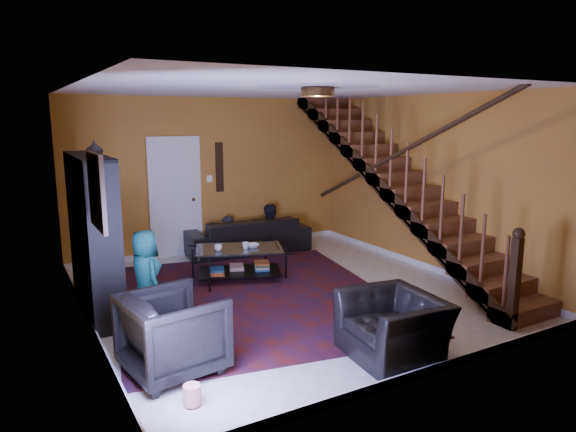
% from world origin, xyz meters
% --- Properties ---
extents(floor, '(5.50, 5.50, 0.00)m').
position_xyz_m(floor, '(0.00, 0.00, 0.00)').
color(floor, beige).
rests_on(floor, ground).
extents(room, '(5.50, 5.50, 5.50)m').
position_xyz_m(room, '(-1.33, 1.33, 0.05)').
color(room, '#A45A24').
rests_on(room, ground).
extents(staircase, '(0.95, 5.02, 3.18)m').
position_xyz_m(staircase, '(2.12, -0.00, 1.40)').
color(staircase, brown).
rests_on(staircase, floor).
extents(bookshelf, '(0.35, 1.80, 2.00)m').
position_xyz_m(bookshelf, '(-2.40, 0.60, 0.96)').
color(bookshelf, black).
rests_on(bookshelf, floor).
extents(door, '(0.82, 0.05, 2.05)m').
position_xyz_m(door, '(-0.70, 2.73, 1.02)').
color(door, silver).
rests_on(door, floor).
extents(framed_picture, '(0.04, 0.74, 0.74)m').
position_xyz_m(framed_picture, '(-2.57, -0.90, 1.75)').
color(framed_picture, maroon).
rests_on(framed_picture, room).
extents(wall_hanging, '(0.14, 0.03, 0.90)m').
position_xyz_m(wall_hanging, '(0.15, 2.73, 1.55)').
color(wall_hanging, black).
rests_on(wall_hanging, room).
extents(ceiling_fixture, '(0.40, 0.40, 0.10)m').
position_xyz_m(ceiling_fixture, '(0.00, -0.80, 2.74)').
color(ceiling_fixture, '#3F2814').
rests_on(ceiling_fixture, room).
extents(rug, '(4.22, 4.63, 0.02)m').
position_xyz_m(rug, '(-0.48, 0.06, 0.01)').
color(rug, '#400F0B').
rests_on(rug, floor).
extents(sofa, '(2.28, 1.04, 0.65)m').
position_xyz_m(sofa, '(0.49, 2.30, 0.32)').
color(sofa, black).
rests_on(sofa, floor).
extents(armchair_left, '(1.00, 0.98, 0.80)m').
position_xyz_m(armchair_left, '(-2.05, -1.46, 0.40)').
color(armchair_left, black).
rests_on(armchair_left, floor).
extents(armchair_right, '(0.96, 1.07, 0.65)m').
position_xyz_m(armchair_right, '(0.02, -2.25, 0.33)').
color(armchair_right, black).
rests_on(armchair_right, floor).
extents(person_adult_a, '(0.46, 0.33, 1.17)m').
position_xyz_m(person_adult_a, '(0.12, 2.35, 0.13)').
color(person_adult_a, black).
rests_on(person_adult_a, sofa).
extents(person_adult_b, '(0.63, 0.49, 1.30)m').
position_xyz_m(person_adult_b, '(0.95, 2.35, 0.20)').
color(person_adult_b, black).
rests_on(person_adult_b, sofa).
extents(person_child, '(0.46, 0.62, 1.14)m').
position_xyz_m(person_child, '(-1.95, -0.07, 0.57)').
color(person_child, '#1B6866').
rests_on(person_child, armchair_left).
extents(coffee_table, '(1.49, 1.18, 0.49)m').
position_xyz_m(coffee_table, '(-0.30, 0.88, 0.29)').
color(coffee_table, black).
rests_on(coffee_table, floor).
extents(cup_a, '(0.15, 0.15, 0.09)m').
position_xyz_m(cup_a, '(-0.63, 0.91, 0.54)').
color(cup_a, '#999999').
rests_on(cup_a, coffee_table).
extents(cup_b, '(0.12, 0.12, 0.10)m').
position_xyz_m(cup_b, '(-0.23, 0.81, 0.54)').
color(cup_b, '#999999').
rests_on(cup_b, coffee_table).
extents(bowl, '(0.20, 0.20, 0.05)m').
position_xyz_m(bowl, '(-0.10, 0.84, 0.52)').
color(bowl, '#999999').
rests_on(bowl, coffee_table).
extents(vase, '(0.18, 0.18, 0.19)m').
position_xyz_m(vase, '(-2.41, 0.10, 2.10)').
color(vase, '#999999').
rests_on(vase, bookshelf).
extents(popcorn_bucket, '(0.18, 0.18, 0.17)m').
position_xyz_m(popcorn_bucket, '(-2.10, -2.13, 0.11)').
color(popcorn_bucket, red).
rests_on(popcorn_bucket, rug).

